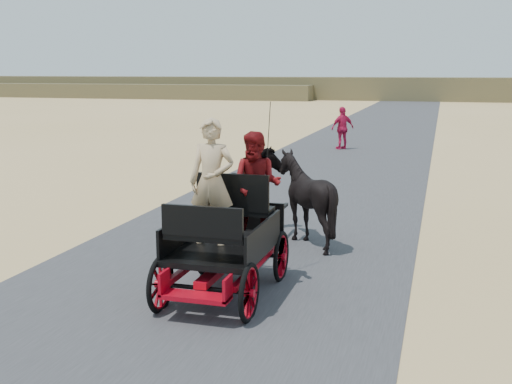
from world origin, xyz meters
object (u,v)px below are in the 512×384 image
(carriage, at_px, (225,269))
(horse_left, at_px, (249,195))
(pedestrian, at_px, (343,128))
(horse_right, at_px, (306,199))

(carriage, distance_m, horse_left, 3.09)
(carriage, xyz_separation_m, pedestrian, (-0.98, 17.53, 0.50))
(horse_left, relative_size, pedestrian, 1.16)
(horse_right, bearing_deg, pedestrian, -83.99)
(horse_left, bearing_deg, carriage, 100.39)
(horse_left, distance_m, pedestrian, 14.54)
(horse_right, height_order, pedestrian, pedestrian)
(horse_left, height_order, horse_right, horse_right)
(carriage, distance_m, pedestrian, 17.57)
(carriage, xyz_separation_m, horse_right, (0.55, 3.00, 0.49))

